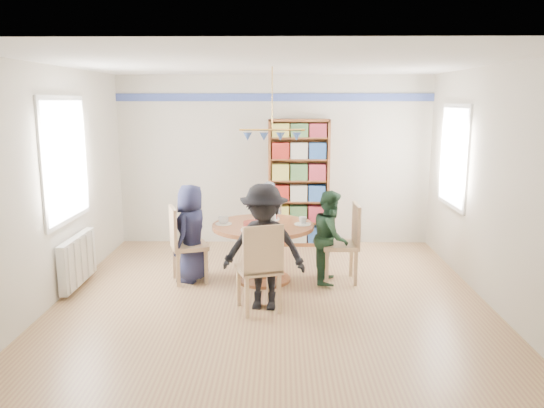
{
  "coord_description": "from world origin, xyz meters",
  "views": [
    {
      "loc": [
        0.11,
        -5.99,
        2.3
      ],
      "look_at": [
        0.0,
        0.4,
        1.05
      ],
      "focal_mm": 35.0,
      "sensor_mm": 36.0,
      "label": 1
    }
  ],
  "objects_px": {
    "dining_table": "(263,239)",
    "chair_near": "(260,264)",
    "person_near": "(264,247)",
    "person_right": "(331,237)",
    "bookshelf": "(299,184)",
    "chair_right": "(347,239)",
    "chair_far": "(268,228)",
    "person_left": "(191,233)",
    "chair_left": "(183,241)",
    "radiator": "(78,260)",
    "person_far": "(268,221)"
  },
  "relations": [
    {
      "from": "person_right",
      "to": "dining_table",
      "type": "bearing_deg",
      "value": 97.19
    },
    {
      "from": "dining_table",
      "to": "chair_near",
      "type": "bearing_deg",
      "value": -89.75
    },
    {
      "from": "chair_right",
      "to": "chair_near",
      "type": "bearing_deg",
      "value": -135.23
    },
    {
      "from": "dining_table",
      "to": "person_near",
      "type": "bearing_deg",
      "value": -87.5
    },
    {
      "from": "chair_far",
      "to": "bookshelf",
      "type": "height_order",
      "value": "bookshelf"
    },
    {
      "from": "chair_near",
      "to": "person_left",
      "type": "distance_m",
      "value": 1.41
    },
    {
      "from": "chair_right",
      "to": "person_right",
      "type": "bearing_deg",
      "value": -173.98
    },
    {
      "from": "chair_far",
      "to": "bookshelf",
      "type": "xyz_separation_m",
      "value": [
        0.47,
        0.76,
        0.53
      ]
    },
    {
      "from": "person_left",
      "to": "dining_table",
      "type": "bearing_deg",
      "value": 107.25
    },
    {
      "from": "chair_left",
      "to": "person_left",
      "type": "bearing_deg",
      "value": 33.19
    },
    {
      "from": "dining_table",
      "to": "person_left",
      "type": "distance_m",
      "value": 0.92
    },
    {
      "from": "chair_right",
      "to": "chair_near",
      "type": "distance_m",
      "value": 1.5
    },
    {
      "from": "radiator",
      "to": "dining_table",
      "type": "bearing_deg",
      "value": 7.0
    },
    {
      "from": "bookshelf",
      "to": "dining_table",
      "type": "bearing_deg",
      "value": -106.11
    },
    {
      "from": "person_right",
      "to": "person_near",
      "type": "relative_size",
      "value": 0.84
    },
    {
      "from": "chair_left",
      "to": "person_near",
      "type": "relative_size",
      "value": 0.7
    },
    {
      "from": "person_left",
      "to": "person_near",
      "type": "relative_size",
      "value": 0.89
    },
    {
      "from": "chair_right",
      "to": "person_far",
      "type": "distance_m",
      "value": 1.38
    },
    {
      "from": "dining_table",
      "to": "chair_far",
      "type": "relative_size",
      "value": 1.54
    },
    {
      "from": "chair_far",
      "to": "person_far",
      "type": "xyz_separation_m",
      "value": [
        0.0,
        -0.07,
        0.12
      ]
    },
    {
      "from": "chair_right",
      "to": "bookshelf",
      "type": "xyz_separation_m",
      "value": [
        -0.56,
        1.76,
        0.44
      ]
    },
    {
      "from": "chair_near",
      "to": "bookshelf",
      "type": "height_order",
      "value": "bookshelf"
    },
    {
      "from": "chair_far",
      "to": "person_near",
      "type": "relative_size",
      "value": 0.6
    },
    {
      "from": "radiator",
      "to": "person_left",
      "type": "height_order",
      "value": "person_left"
    },
    {
      "from": "person_right",
      "to": "person_near",
      "type": "height_order",
      "value": "person_near"
    },
    {
      "from": "chair_near",
      "to": "person_right",
      "type": "distance_m",
      "value": 1.34
    },
    {
      "from": "radiator",
      "to": "person_far",
      "type": "relative_size",
      "value": 0.86
    },
    {
      "from": "chair_left",
      "to": "bookshelf",
      "type": "bearing_deg",
      "value": 49.92
    },
    {
      "from": "radiator",
      "to": "chair_far",
      "type": "distance_m",
      "value": 2.67
    },
    {
      "from": "radiator",
      "to": "bookshelf",
      "type": "distance_m",
      "value": 3.53
    },
    {
      "from": "chair_right",
      "to": "radiator",
      "type": "bearing_deg",
      "value": -175.25
    },
    {
      "from": "person_right",
      "to": "chair_far",
      "type": "bearing_deg",
      "value": 47.73
    },
    {
      "from": "radiator",
      "to": "person_right",
      "type": "height_order",
      "value": "person_right"
    },
    {
      "from": "chair_near",
      "to": "person_near",
      "type": "bearing_deg",
      "value": 74.83
    },
    {
      "from": "radiator",
      "to": "person_near",
      "type": "distance_m",
      "value": 2.45
    },
    {
      "from": "dining_table",
      "to": "person_near",
      "type": "height_order",
      "value": "person_near"
    },
    {
      "from": "chair_left",
      "to": "chair_right",
      "type": "bearing_deg",
      "value": 1.65
    },
    {
      "from": "person_right",
      "to": "chair_near",
      "type": "bearing_deg",
      "value": 149.02
    },
    {
      "from": "person_left",
      "to": "bookshelf",
      "type": "height_order",
      "value": "bookshelf"
    },
    {
      "from": "radiator",
      "to": "chair_near",
      "type": "distance_m",
      "value": 2.44
    },
    {
      "from": "person_left",
      "to": "person_near",
      "type": "xyz_separation_m",
      "value": [
        0.96,
        -0.93,
        0.08
      ]
    },
    {
      "from": "person_right",
      "to": "bookshelf",
      "type": "relative_size",
      "value": 0.59
    },
    {
      "from": "chair_right",
      "to": "dining_table",
      "type": "bearing_deg",
      "value": 179.86
    },
    {
      "from": "chair_near",
      "to": "person_left",
      "type": "height_order",
      "value": "person_left"
    },
    {
      "from": "radiator",
      "to": "dining_table",
      "type": "relative_size",
      "value": 0.77
    },
    {
      "from": "person_near",
      "to": "chair_left",
      "type": "bearing_deg",
      "value": 147.99
    },
    {
      "from": "chair_left",
      "to": "chair_right",
      "type": "height_order",
      "value": "chair_right"
    },
    {
      "from": "person_left",
      "to": "person_right",
      "type": "relative_size",
      "value": 1.06
    },
    {
      "from": "chair_right",
      "to": "person_right",
      "type": "relative_size",
      "value": 0.85
    },
    {
      "from": "person_left",
      "to": "person_right",
      "type": "xyz_separation_m",
      "value": [
        1.79,
        -0.03,
        -0.03
      ]
    }
  ]
}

